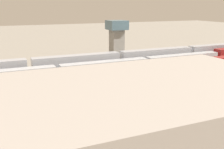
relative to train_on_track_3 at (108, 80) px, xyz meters
The scene contains 14 objects.
ground_plane 4.63m from the train_on_track_3, ahead, with size 400.00×400.00×0.00m, color gray.
track_bed_0 15.69m from the train_on_track_3, 74.58° to the right, with size 140.00×2.80×0.12m, color #4C443D.
track_bed_1 11.01m from the train_on_track_3, 67.53° to the right, with size 140.00×2.80×0.12m, color #3D3833.
track_bed_2 6.79m from the train_on_track_3, 50.40° to the right, with size 140.00×2.80×0.12m, color #4C443D.
track_bed_3 4.60m from the train_on_track_3, ahead, with size 140.00×2.80×0.12m, color #4C443D.
track_bed_4 6.79m from the train_on_track_3, 50.40° to the left, with size 140.00×2.80×0.12m, color #4C443D.
track_bed_5 11.01m from the train_on_track_3, 67.53° to the left, with size 140.00×2.80×0.12m, color #4C443D.
track_bed_6 15.69m from the train_on_track_3, 74.58° to the left, with size 140.00×2.80×0.12m, color #3D3833.
train_on_track_3 is the anchor object (origin of this frame).
train_on_track_4 5.06m from the train_on_track_3, 98.87° to the left, with size 71.40×3.06×3.80m.
train_on_track_1 10.09m from the train_on_track_3, 97.50° to the right, with size 114.80×3.06×4.40m.
train_on_track_0 15.18m from the train_on_track_3, 81.37° to the right, with size 119.80×3.00×5.00m.
train_on_track_6 15.11m from the train_on_track_3, 97.04° to the left, with size 47.20×3.00×3.80m.
control_tower 34.76m from the train_on_track_3, 117.92° to the right, with size 6.00×6.00×12.70m.
Camera 1 is at (17.98, 52.04, 17.75)m, focal length 43.77 mm.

